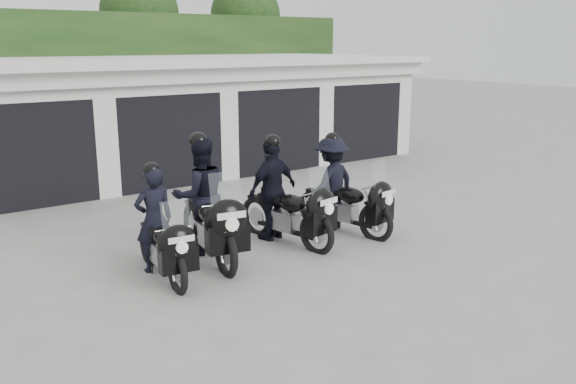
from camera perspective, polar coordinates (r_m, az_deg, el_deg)
ground at (r=10.27m, az=2.79°, el=-5.34°), size 80.00×80.00×0.00m
garage_block at (r=16.86m, az=-14.73°, el=6.76°), size 16.40×6.80×2.96m
background_vegetation at (r=21.46m, az=-18.94°, el=11.51°), size 20.00×3.90×5.80m
police_bike_a at (r=9.08m, az=-11.85°, el=-3.67°), size 0.72×1.98×1.73m
police_bike_b at (r=9.78m, az=-7.80°, el=-1.13°), size 1.08×2.35×2.06m
police_bike_c at (r=10.45m, az=-0.73°, el=-0.35°), size 1.12×2.18×1.91m
police_bike_d at (r=11.10m, az=4.75°, el=0.34°), size 1.20×2.11×1.85m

